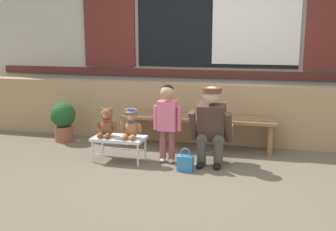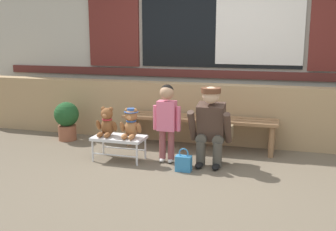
# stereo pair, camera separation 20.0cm
# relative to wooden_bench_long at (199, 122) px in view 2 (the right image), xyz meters

# --- Properties ---
(ground_plane) EXTENTS (60.00, 60.00, 0.00)m
(ground_plane) POSITION_rel_wooden_bench_long_xyz_m (0.12, -1.06, -0.37)
(ground_plane) COLOR brown
(brick_low_wall) EXTENTS (7.69, 0.25, 0.85)m
(brick_low_wall) POSITION_rel_wooden_bench_long_xyz_m (0.12, 0.37, 0.05)
(brick_low_wall) COLOR tan
(brick_low_wall) RESTS_ON ground
(shop_facade) EXTENTS (7.85, 0.26, 3.58)m
(shop_facade) POSITION_rel_wooden_bench_long_xyz_m (0.12, 0.88, 1.42)
(shop_facade) COLOR #B7B2A3
(shop_facade) RESTS_ON ground
(wooden_bench_long) EXTENTS (2.10, 0.40, 0.44)m
(wooden_bench_long) POSITION_rel_wooden_bench_long_xyz_m (0.00, 0.00, 0.00)
(wooden_bench_long) COLOR #8E6642
(wooden_bench_long) RESTS_ON ground
(small_display_bench) EXTENTS (0.64, 0.36, 0.30)m
(small_display_bench) POSITION_rel_wooden_bench_long_xyz_m (-0.84, -0.78, -0.11)
(small_display_bench) COLOR silver
(small_display_bench) RESTS_ON ground
(teddy_bear_plain) EXTENTS (0.28, 0.26, 0.36)m
(teddy_bear_plain) POSITION_rel_wooden_bench_long_xyz_m (-1.00, -0.78, 0.09)
(teddy_bear_plain) COLOR brown
(teddy_bear_plain) RESTS_ON small_display_bench
(teddy_bear_with_hat) EXTENTS (0.28, 0.27, 0.36)m
(teddy_bear_with_hat) POSITION_rel_wooden_bench_long_xyz_m (-0.68, -0.78, 0.10)
(teddy_bear_with_hat) COLOR #A86B3D
(teddy_bear_with_hat) RESTS_ON small_display_bench
(child_standing) EXTENTS (0.35, 0.18, 0.96)m
(child_standing) POSITION_rel_wooden_bench_long_xyz_m (-0.25, -0.69, 0.22)
(child_standing) COLOR #994C4C
(child_standing) RESTS_ON ground
(adult_crouching) EXTENTS (0.50, 0.49, 0.95)m
(adult_crouching) POSITION_rel_wooden_bench_long_xyz_m (0.29, -0.63, 0.11)
(adult_crouching) COLOR #4C473D
(adult_crouching) RESTS_ON ground
(handbag_on_ground) EXTENTS (0.18, 0.11, 0.27)m
(handbag_on_ground) POSITION_rel_wooden_bench_long_xyz_m (0.03, -0.96, -0.28)
(handbag_on_ground) COLOR teal
(handbag_on_ground) RESTS_ON ground
(potted_plant) EXTENTS (0.36, 0.36, 0.57)m
(potted_plant) POSITION_rel_wooden_bench_long_xyz_m (-1.96, -0.12, -0.05)
(potted_plant) COLOR brown
(potted_plant) RESTS_ON ground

